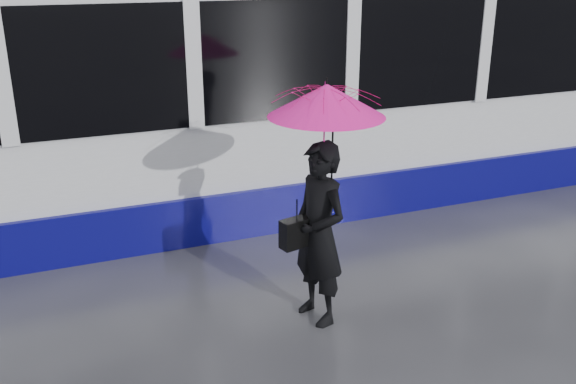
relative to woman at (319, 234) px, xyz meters
name	(u,v)px	position (x,y,z in m)	size (l,w,h in m)	color
ground	(272,283)	(-0.17, 0.83, -0.90)	(90.00, 90.00, 0.00)	#29282D
rails	(211,205)	(-0.17, 3.33, -0.89)	(34.00, 1.51, 0.02)	#3F3D38
woman	(319,234)	(0.00, 0.00, 0.00)	(0.65, 0.43, 1.79)	black
umbrella	(326,123)	(0.05, 0.00, 1.07)	(1.27, 1.27, 1.21)	#DE1285
handbag	(297,233)	(-0.22, 0.02, 0.04)	(0.34, 0.21, 0.46)	black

